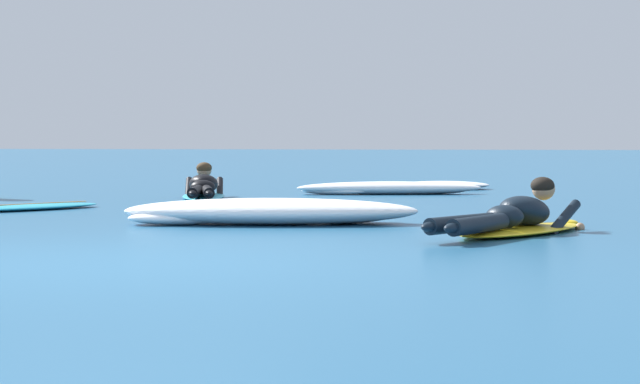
# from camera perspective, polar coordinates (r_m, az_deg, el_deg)

# --- Properties ---
(ground_plane) EXTENTS (120.00, 120.00, 0.00)m
(ground_plane) POSITION_cam_1_polar(r_m,az_deg,el_deg) (18.13, 0.50, -0.10)
(ground_plane) COLOR #235B84
(surfer_near) EXTENTS (1.53, 2.41, 0.54)m
(surfer_near) POSITION_cam_1_polar(r_m,az_deg,el_deg) (10.80, 9.12, -1.25)
(surfer_near) COLOR yellow
(surfer_near) RESTS_ON ground
(surfer_far) EXTENTS (1.07, 2.72, 0.53)m
(surfer_far) POSITION_cam_1_polar(r_m,az_deg,el_deg) (16.80, -5.47, 0.14)
(surfer_far) COLOR #2DB2D1
(surfer_far) RESTS_ON ground
(drifting_surfboard) EXTENTS (1.52, 1.88, 0.16)m
(drifting_surfboard) POSITION_cam_1_polar(r_m,az_deg,el_deg) (14.61, -13.52, -0.69)
(drifting_surfboard) COLOR #2DB2D1
(drifting_surfboard) RESTS_ON ground
(whitewater_front) EXTENTS (2.98, 1.27, 0.26)m
(whitewater_front) POSITION_cam_1_polar(r_m,az_deg,el_deg) (11.92, -2.28, -0.94)
(whitewater_front) COLOR white
(whitewater_front) RESTS_ON ground
(whitewater_mid_left) EXTENTS (2.80, 1.10, 0.19)m
(whitewater_mid_left) POSITION_cam_1_polar(r_m,az_deg,el_deg) (18.09, 3.27, 0.17)
(whitewater_mid_left) COLOR white
(whitewater_mid_left) RESTS_ON ground
(whitewater_back) EXTENTS (1.69, 1.22, 0.13)m
(whitewater_back) POSITION_cam_1_polar(r_m,az_deg,el_deg) (19.87, 5.73, 0.31)
(whitewater_back) COLOR white
(whitewater_back) RESTS_ON ground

